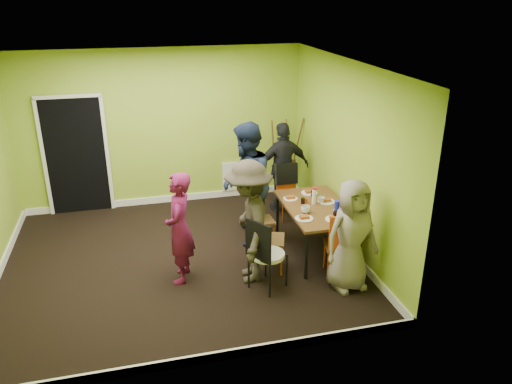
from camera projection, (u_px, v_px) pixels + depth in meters
ground at (181, 260)px, 7.32m from camera, size 5.00×5.00×0.00m
room_walls at (175, 197)px, 6.98m from camera, size 5.04×4.54×2.82m
dining_table at (317, 210)px, 7.31m from camera, size 0.90×1.50×0.75m
chair_left_far at (258, 216)px, 7.61m from camera, size 0.37×0.36×0.85m
chair_left_near at (264, 233)px, 6.91m from camera, size 0.52×0.52×0.99m
chair_back_end at (287, 179)px, 8.58m from camera, size 0.38×0.45×0.93m
chair_front_end at (341, 242)px, 6.71m from camera, size 0.48×0.48×0.96m
chair_bentwood at (264, 251)px, 6.42m from camera, size 0.55×0.55×1.02m
easel at (285, 159)px, 9.23m from camera, size 0.62×0.59×1.56m
plate_near_left at (290, 199)px, 7.54m from camera, size 0.22×0.22×0.01m
plate_near_right at (304, 218)px, 6.88m from camera, size 0.25×0.25×0.01m
plate_far_back at (309, 193)px, 7.75m from camera, size 0.25×0.25×0.01m
plate_far_front at (334, 219)px, 6.86m from camera, size 0.26×0.26×0.01m
plate_wall_back at (326, 202)px, 7.43m from camera, size 0.26×0.26×0.01m
plate_wall_front at (342, 211)px, 7.10m from camera, size 0.25×0.25×0.01m
thermos at (314, 197)px, 7.33m from camera, size 0.07×0.07×0.23m
blue_bottle at (337, 208)px, 6.97m from camera, size 0.07×0.07×0.21m
orange_bottle at (307, 200)px, 7.39m from camera, size 0.04×0.04×0.07m
glass_mid at (303, 201)px, 7.37m from camera, size 0.06×0.06×0.09m
glass_back at (313, 193)px, 7.62m from camera, size 0.06×0.06×0.10m
glass_front at (335, 215)px, 6.88m from camera, size 0.07×0.07×0.11m
cup_a at (306, 210)px, 7.05m from camera, size 0.13×0.13×0.10m
cup_b at (321, 200)px, 7.37m from camera, size 0.10×0.10×0.10m
person_standing at (179, 228)px, 6.58m from camera, size 0.49×0.63×1.54m
person_left_far at (247, 184)px, 7.57m from camera, size 0.89×1.05×1.89m
person_left_near at (249, 222)px, 6.57m from camera, size 0.75×1.16×1.69m
person_back_end at (283, 168)px, 8.69m from camera, size 0.97×0.46×1.61m
person_front_end at (351, 236)px, 6.40m from camera, size 0.80×0.59×1.52m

